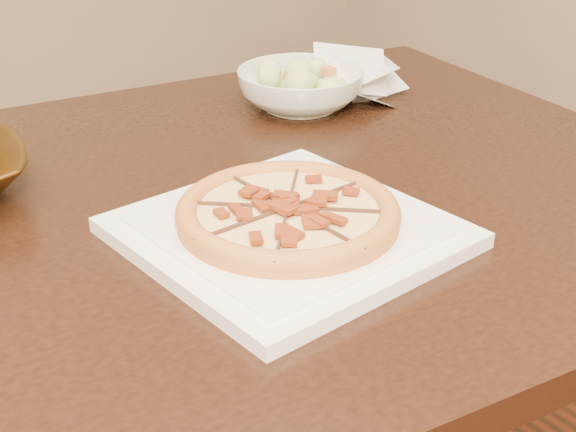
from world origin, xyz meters
name	(u,v)px	position (x,y,z in m)	size (l,w,h in m)	color
dining_table	(150,280)	(0.15, 0.19, 0.65)	(1.58, 1.13, 0.75)	black
plate	(288,231)	(0.25, 0.03, 0.76)	(0.35, 0.35, 0.02)	white
pizza	(288,213)	(0.25, 0.03, 0.78)	(0.25, 0.25, 0.03)	#DF8643
salad_bowl	(300,89)	(0.54, 0.38, 0.78)	(0.20, 0.20, 0.06)	white
salad	(301,59)	(0.54, 0.38, 0.83)	(0.09, 0.11, 0.04)	#C3DE80
cling_film	(364,81)	(0.66, 0.37, 0.78)	(0.17, 0.13, 0.05)	white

